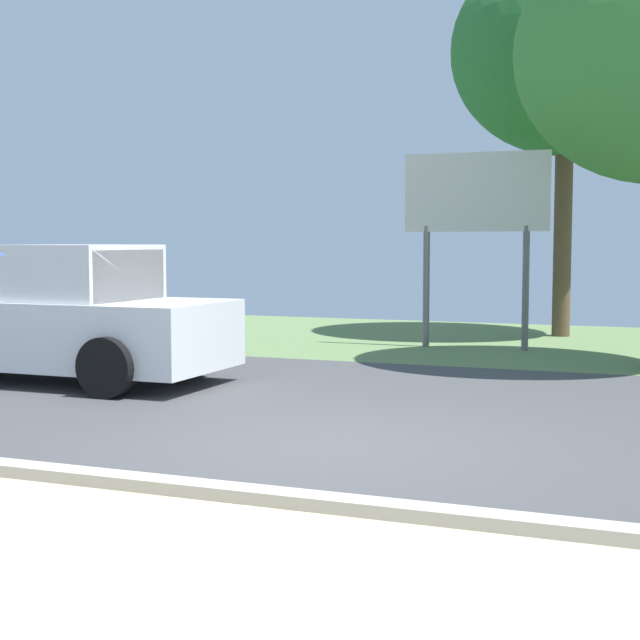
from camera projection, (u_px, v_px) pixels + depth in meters
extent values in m
cube|color=#424244|center=(387.00, 415.00, 10.84)|extent=(40.00, 8.00, 0.10)
cube|color=#607B4A|center=(512.00, 344.00, 18.25)|extent=(40.00, 8.00, 0.10)
cube|color=#B2AD9E|center=(227.00, 492.00, 7.12)|extent=(40.00, 0.24, 0.10)
cube|color=silver|center=(45.00, 331.00, 13.18)|extent=(5.20, 2.00, 0.90)
cube|color=silver|center=(74.00, 278.00, 12.94)|extent=(1.80, 1.84, 0.90)
cube|color=#2D3842|center=(127.00, 279.00, 12.63)|extent=(0.10, 1.70, 0.77)
cylinder|color=black|center=(188.00, 350.00, 13.51)|extent=(0.76, 0.28, 0.76)
cylinder|color=black|center=(108.00, 367.00, 11.66)|extent=(0.76, 0.28, 0.76)
cylinder|color=slate|center=(426.00, 287.00, 17.32)|extent=(0.12, 0.12, 2.20)
cylinder|color=slate|center=(526.00, 288.00, 16.67)|extent=(0.12, 0.12, 2.20)
cube|color=silver|center=(476.00, 192.00, 16.85)|extent=(2.60, 0.10, 1.40)
cylinder|color=brown|center=(563.00, 231.00, 19.15)|extent=(0.36, 0.36, 4.27)
ellipsoid|color=#286B2D|center=(567.00, 50.00, 18.86)|extent=(4.59, 4.59, 4.17)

